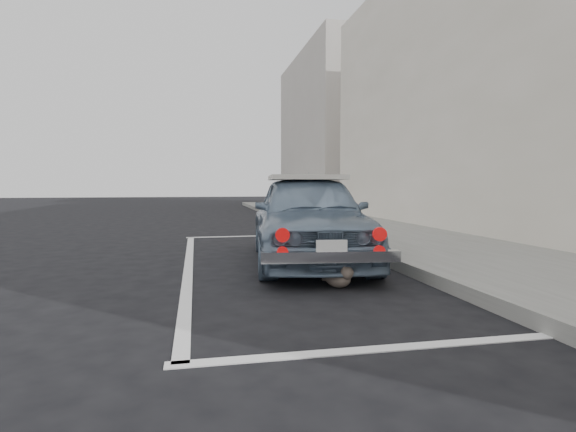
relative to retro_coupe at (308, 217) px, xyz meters
name	(u,v)px	position (x,y,z in m)	size (l,w,h in m)	color
ground	(300,331)	(-0.84, -3.06, -0.67)	(80.00, 80.00, 0.00)	black
sidewalk	(495,263)	(2.36, -1.06, -0.60)	(2.80, 40.00, 0.15)	slate
building_far	(330,131)	(5.51, 16.94, 3.33)	(3.50, 10.00, 8.00)	#AFA79E
pline_rear	(387,348)	(-0.34, -3.56, -0.67)	(3.00, 0.12, 0.01)	silver
pline_front	(255,236)	(-0.34, 3.44, -0.67)	(3.00, 0.12, 0.01)	silver
pline_side	(188,266)	(-1.74, -0.06, -0.67)	(0.12, 7.00, 0.01)	silver
retro_coupe	(308,217)	(0.00, 0.00, 0.00)	(2.02, 4.06, 1.33)	slate
cat	(339,276)	(-0.08, -1.70, -0.54)	(0.35, 0.52, 0.29)	#66584D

